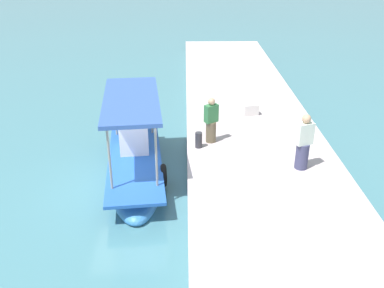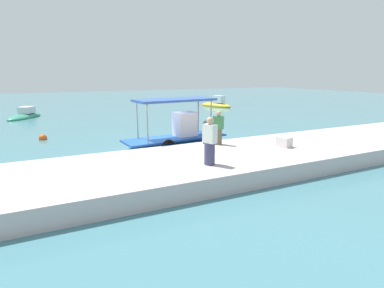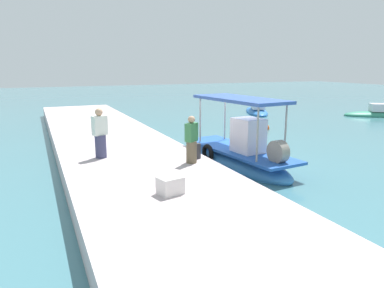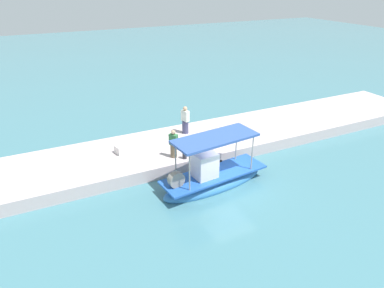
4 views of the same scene
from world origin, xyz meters
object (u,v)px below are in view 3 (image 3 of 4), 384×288
fisherman_near_bollard (100,136)px  mooring_bollard (198,151)px  moored_boat_near (257,110)px  main_fishing_boat (240,155)px  cargo_crate (170,185)px  marker_buoy (265,128)px  moored_boat_far (374,114)px  fisherman_by_crate (191,142)px

fisherman_near_bollard → mooring_bollard: 3.52m
fisherman_near_bollard → moored_boat_near: 19.94m
main_fishing_boat → cargo_crate: main_fishing_boat is taller
marker_buoy → moored_boat_near: (-7.03, 4.08, 0.12)m
marker_buoy → fisherman_near_bollard: bearing=-63.0°
main_fishing_boat → moored_boat_far: size_ratio=1.30×
fisherman_near_bollard → marker_buoy: 12.65m
fisherman_by_crate → moored_boat_near: fisherman_by_crate is taller
main_fishing_boat → fisherman_by_crate: main_fishing_boat is taller
fisherman_by_crate → marker_buoy: fisherman_by_crate is taller
main_fishing_boat → marker_buoy: bearing=138.0°
moored_boat_far → moored_boat_near: bearing=-126.5°
main_fishing_boat → moored_boat_far: 19.25m
fisherman_near_bollard → fisherman_by_crate: (1.96, 2.70, -0.08)m
mooring_bollard → main_fishing_boat: bearing=105.6°
main_fishing_boat → fisherman_by_crate: bearing=-67.6°
main_fishing_boat → moored_boat_far: (-8.17, 17.43, -0.32)m
main_fishing_boat → cargo_crate: size_ratio=9.93×
fisherman_near_bollard → mooring_bollard: (1.50, 3.14, -0.54)m
cargo_crate → moored_boat_near: (-17.25, 14.31, -0.72)m
marker_buoy → moored_boat_far: 11.58m
fisherman_near_bollard → fisherman_by_crate: fisherman_near_bollard is taller
fisherman_near_bollard → moored_boat_near: fisherman_near_bollard is taller
fisherman_by_crate → moored_boat_far: 22.05m
main_fishing_boat → fisherman_near_bollard: bearing=-99.8°
marker_buoy → moored_boat_far: size_ratio=0.11×
main_fishing_boat → moored_boat_near: bearing=143.7°
cargo_crate → moored_boat_near: moored_boat_near is taller
mooring_bollard → cargo_crate: bearing=-35.7°
moored_boat_near → moored_boat_far: 9.20m
main_fishing_boat → marker_buoy: size_ratio=12.31×
fisherman_near_bollard → main_fishing_boat: bearing=80.2°
mooring_bollard → marker_buoy: size_ratio=1.12×
fisherman_by_crate → mooring_bollard: size_ratio=2.95×
fisherman_near_bollard → fisherman_by_crate: size_ratio=1.11×
fisherman_near_bollard → cargo_crate: (4.51, 0.98, -0.58)m
moored_boat_near → main_fishing_boat: bearing=-36.3°
moored_boat_near → moored_boat_far: moored_boat_near is taller
mooring_bollard → cargo_crate: (3.01, -2.16, -0.05)m
fisherman_by_crate → moored_boat_near: bearing=139.4°
fisherman_near_bollard → mooring_bollard: fisherman_near_bollard is taller
fisherman_by_crate → mooring_bollard: 0.78m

